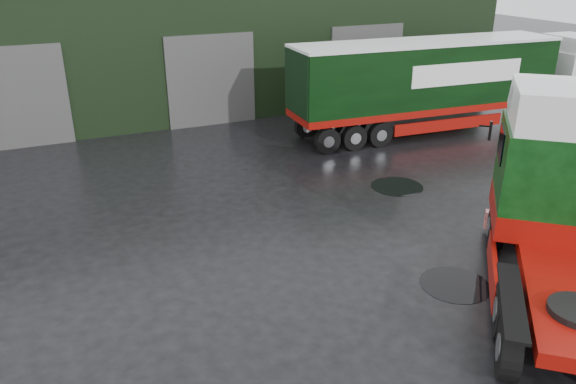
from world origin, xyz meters
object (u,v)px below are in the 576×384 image
(lorry_right, at_px, (424,87))
(tree_back_b, at_px, (250,4))
(hero_tractor, at_px, (575,215))
(warehouse, at_px, (176,37))

(lorry_right, distance_m, tree_back_b, 21.08)
(hero_tractor, xyz_separation_m, tree_back_b, (5.50, 33.00, 1.47))
(lorry_right, bearing_deg, warehouse, -140.98)
(lorry_right, bearing_deg, tree_back_b, -176.87)
(lorry_right, relative_size, tree_back_b, 2.01)
(warehouse, xyz_separation_m, tree_back_b, (8.00, 10.00, 0.59))
(hero_tractor, height_order, tree_back_b, tree_back_b)
(lorry_right, bearing_deg, hero_tractor, -20.17)
(hero_tractor, distance_m, lorry_right, 13.12)
(tree_back_b, bearing_deg, lorry_right, -90.54)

